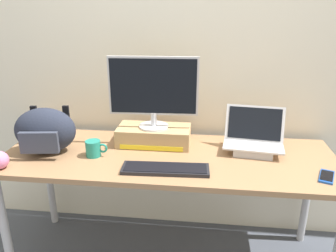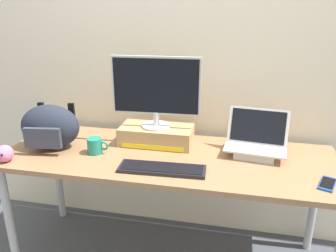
{
  "view_description": "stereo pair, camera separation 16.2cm",
  "coord_description": "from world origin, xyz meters",
  "px_view_note": "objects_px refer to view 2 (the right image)",
  "views": [
    {
      "loc": [
        0.21,
        -1.76,
        1.57
      ],
      "look_at": [
        0.0,
        0.0,
        0.92
      ],
      "focal_mm": 35.76,
      "sensor_mm": 36.0,
      "label": 1
    },
    {
      "loc": [
        0.37,
        -1.73,
        1.57
      ],
      "look_at": [
        0.0,
        0.0,
        0.92
      ],
      "focal_mm": 35.76,
      "sensor_mm": 36.0,
      "label": 2
    }
  ],
  "objects_px": {
    "external_keyboard": "(162,169)",
    "coffee_mug": "(95,146)",
    "messenger_backpack": "(50,127)",
    "open_laptop": "(256,146)",
    "cell_phone": "(328,184)",
    "plush_toy": "(4,154)",
    "desktop_monitor": "(156,90)",
    "toner_box_yellow": "(156,135)"
  },
  "relations": [
    {
      "from": "external_keyboard",
      "to": "messenger_backpack",
      "type": "bearing_deg",
      "value": 165.11
    },
    {
      "from": "external_keyboard",
      "to": "coffee_mug",
      "type": "bearing_deg",
      "value": 160.06
    },
    {
      "from": "cell_phone",
      "to": "external_keyboard",
      "type": "bearing_deg",
      "value": -157.08
    },
    {
      "from": "open_laptop",
      "to": "external_keyboard",
      "type": "distance_m",
      "value": 0.58
    },
    {
      "from": "messenger_backpack",
      "to": "coffee_mug",
      "type": "bearing_deg",
      "value": -12.34
    },
    {
      "from": "cell_phone",
      "to": "open_laptop",
      "type": "bearing_deg",
      "value": 160.94
    },
    {
      "from": "open_laptop",
      "to": "plush_toy",
      "type": "bearing_deg",
      "value": -157.71
    },
    {
      "from": "external_keyboard",
      "to": "coffee_mug",
      "type": "height_order",
      "value": "coffee_mug"
    },
    {
      "from": "open_laptop",
      "to": "cell_phone",
      "type": "xyz_separation_m",
      "value": [
        0.34,
        -0.28,
        -0.05
      ]
    },
    {
      "from": "messenger_backpack",
      "to": "coffee_mug",
      "type": "relative_size",
      "value": 2.95
    },
    {
      "from": "open_laptop",
      "to": "messenger_backpack",
      "type": "relative_size",
      "value": 0.97
    },
    {
      "from": "desktop_monitor",
      "to": "toner_box_yellow",
      "type": "bearing_deg",
      "value": 90.95
    },
    {
      "from": "open_laptop",
      "to": "coffee_mug",
      "type": "bearing_deg",
      "value": -162.65
    },
    {
      "from": "external_keyboard",
      "to": "desktop_monitor",
      "type": "bearing_deg",
      "value": 105.65
    },
    {
      "from": "desktop_monitor",
      "to": "plush_toy",
      "type": "relative_size",
      "value": 5.57
    },
    {
      "from": "toner_box_yellow",
      "to": "cell_phone",
      "type": "relative_size",
      "value": 2.79
    },
    {
      "from": "open_laptop",
      "to": "cell_phone",
      "type": "relative_size",
      "value": 2.27
    },
    {
      "from": "messenger_backpack",
      "to": "coffee_mug",
      "type": "distance_m",
      "value": 0.31
    },
    {
      "from": "external_keyboard",
      "to": "cell_phone",
      "type": "height_order",
      "value": "external_keyboard"
    },
    {
      "from": "messenger_backpack",
      "to": "open_laptop",
      "type": "bearing_deg",
      "value": -0.8
    },
    {
      "from": "open_laptop",
      "to": "messenger_backpack",
      "type": "bearing_deg",
      "value": -166.24
    },
    {
      "from": "open_laptop",
      "to": "messenger_backpack",
      "type": "xyz_separation_m",
      "value": [
        -1.21,
        -0.15,
        0.08
      ]
    },
    {
      "from": "toner_box_yellow",
      "to": "messenger_backpack",
      "type": "height_order",
      "value": "messenger_backpack"
    },
    {
      "from": "plush_toy",
      "to": "external_keyboard",
      "type": "bearing_deg",
      "value": 4.82
    },
    {
      "from": "desktop_monitor",
      "to": "open_laptop",
      "type": "xyz_separation_m",
      "value": [
        0.6,
        -0.04,
        -0.29
      ]
    },
    {
      "from": "open_laptop",
      "to": "external_keyboard",
      "type": "relative_size",
      "value": 0.78
    },
    {
      "from": "toner_box_yellow",
      "to": "messenger_backpack",
      "type": "relative_size",
      "value": 1.19
    },
    {
      "from": "messenger_backpack",
      "to": "plush_toy",
      "type": "bearing_deg",
      "value": -131.77
    },
    {
      "from": "messenger_backpack",
      "to": "cell_phone",
      "type": "xyz_separation_m",
      "value": [
        1.55,
        -0.13,
        -0.13
      ]
    },
    {
      "from": "cell_phone",
      "to": "plush_toy",
      "type": "height_order",
      "value": "plush_toy"
    },
    {
      "from": "desktop_monitor",
      "to": "cell_phone",
      "type": "height_order",
      "value": "desktop_monitor"
    },
    {
      "from": "toner_box_yellow",
      "to": "open_laptop",
      "type": "xyz_separation_m",
      "value": [
        0.6,
        -0.04,
        -0.0
      ]
    },
    {
      "from": "desktop_monitor",
      "to": "external_keyboard",
      "type": "height_order",
      "value": "desktop_monitor"
    },
    {
      "from": "open_laptop",
      "to": "plush_toy",
      "type": "height_order",
      "value": "open_laptop"
    },
    {
      "from": "open_laptop",
      "to": "external_keyboard",
      "type": "height_order",
      "value": "open_laptop"
    },
    {
      "from": "coffee_mug",
      "to": "cell_phone",
      "type": "height_order",
      "value": "coffee_mug"
    },
    {
      "from": "external_keyboard",
      "to": "toner_box_yellow",
      "type": "bearing_deg",
      "value": 105.6
    },
    {
      "from": "coffee_mug",
      "to": "cell_phone",
      "type": "xyz_separation_m",
      "value": [
        1.25,
        -0.11,
        -0.04
      ]
    },
    {
      "from": "desktop_monitor",
      "to": "external_keyboard",
      "type": "distance_m",
      "value": 0.5
    },
    {
      "from": "desktop_monitor",
      "to": "open_laptop",
      "type": "relative_size",
      "value": 1.47
    },
    {
      "from": "cell_phone",
      "to": "toner_box_yellow",
      "type": "bearing_deg",
      "value": -178.04
    },
    {
      "from": "plush_toy",
      "to": "open_laptop",
      "type": "bearing_deg",
      "value": 15.66
    }
  ]
}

